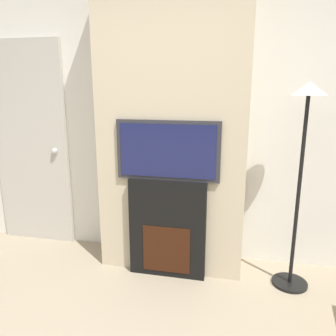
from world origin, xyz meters
name	(u,v)px	position (x,y,z in m)	size (l,w,h in m)	color
wall_back	(178,118)	(0.00, 2.03, 1.35)	(6.00, 0.06, 2.70)	silver
chimney_breast	(173,121)	(0.00, 1.79, 1.35)	(1.28, 0.41, 2.70)	beige
fireplace	(168,228)	(0.00, 1.59, 0.44)	(0.67, 0.15, 0.88)	black
television	(168,150)	(0.00, 1.58, 1.13)	(0.87, 0.07, 0.50)	#2D2D33
floor_lamp	(303,146)	(1.05, 1.63, 1.20)	(0.29, 0.29, 1.67)	black
entry_door	(31,145)	(-1.54, 1.97, 1.05)	(0.82, 0.09, 2.09)	#BCB7AD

